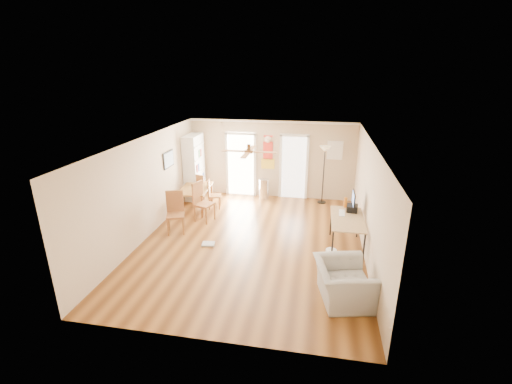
% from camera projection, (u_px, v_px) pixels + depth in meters
% --- Properties ---
extents(floor, '(7.00, 7.00, 0.00)m').
position_uv_depth(floor, '(252.00, 242.00, 9.00)').
color(floor, brown).
rests_on(floor, ground).
extents(ceiling, '(5.50, 7.00, 0.00)m').
position_uv_depth(ceiling, '(251.00, 141.00, 8.13)').
color(ceiling, silver).
rests_on(ceiling, floor).
extents(wall_back, '(5.50, 0.04, 2.60)m').
position_uv_depth(wall_back, '(272.00, 159.00, 11.81)').
color(wall_back, beige).
rests_on(wall_back, floor).
extents(wall_front, '(5.50, 0.04, 2.60)m').
position_uv_depth(wall_front, '(207.00, 272.00, 5.32)').
color(wall_front, beige).
rests_on(wall_front, floor).
extents(wall_left, '(0.04, 7.00, 2.60)m').
position_uv_depth(wall_left, '(146.00, 188.00, 9.04)').
color(wall_left, beige).
rests_on(wall_left, floor).
extents(wall_right, '(0.04, 7.00, 2.60)m').
position_uv_depth(wall_right, '(369.00, 202.00, 8.10)').
color(wall_right, beige).
rests_on(wall_right, floor).
extents(crown_molding, '(5.50, 7.00, 0.08)m').
position_uv_depth(crown_molding, '(251.00, 143.00, 8.15)').
color(crown_molding, white).
rests_on(crown_molding, wall_back).
extents(kitchen_doorway, '(0.90, 0.10, 2.10)m').
position_uv_depth(kitchen_doorway, '(241.00, 165.00, 12.06)').
color(kitchen_doorway, white).
rests_on(kitchen_doorway, wall_back).
extents(bathroom_doorway, '(0.80, 0.10, 2.10)m').
position_uv_depth(bathroom_doorway, '(294.00, 168.00, 11.75)').
color(bathroom_doorway, white).
rests_on(bathroom_doorway, wall_back).
extents(wall_decal, '(0.46, 0.03, 1.10)m').
position_uv_depth(wall_decal, '(268.00, 152.00, 11.73)').
color(wall_decal, red).
rests_on(wall_decal, wall_back).
extents(ac_grille, '(0.50, 0.04, 0.60)m').
position_uv_depth(ac_grille, '(335.00, 150.00, 11.30)').
color(ac_grille, white).
rests_on(ac_grille, wall_back).
extents(framed_poster, '(0.04, 0.66, 0.48)m').
position_uv_depth(framed_poster, '(168.00, 159.00, 10.20)').
color(framed_poster, black).
rests_on(framed_poster, wall_left).
extents(ceiling_fan, '(1.24, 1.24, 0.20)m').
position_uv_depth(ceiling_fan, '(249.00, 152.00, 7.91)').
color(ceiling_fan, '#593819').
rests_on(ceiling_fan, ceiling).
extents(bookshelf, '(0.65, 1.04, 2.15)m').
position_uv_depth(bookshelf, '(194.00, 167.00, 11.73)').
color(bookshelf, silver).
rests_on(bookshelf, floor).
extents(dining_table, '(0.95, 1.46, 0.70)m').
position_uv_depth(dining_table, '(196.00, 198.00, 11.01)').
color(dining_table, olive).
rests_on(dining_table, floor).
extents(dining_chair_right_a, '(0.44, 0.44, 0.91)m').
position_uv_depth(dining_chair_right_a, '(215.00, 194.00, 11.07)').
color(dining_chair_right_a, olive).
rests_on(dining_chair_right_a, floor).
extents(dining_chair_right_b, '(0.59, 0.59, 1.14)m').
position_uv_depth(dining_chair_right_b, '(204.00, 202.00, 10.09)').
color(dining_chair_right_b, '#9C6832').
rests_on(dining_chair_right_b, floor).
extents(dining_chair_near, '(0.59, 0.59, 1.11)m').
position_uv_depth(dining_chair_near, '(175.00, 213.00, 9.37)').
color(dining_chair_near, brown).
rests_on(dining_chair_near, floor).
extents(dining_chair_far, '(0.50, 0.50, 0.96)m').
position_uv_depth(dining_chair_far, '(202.00, 188.00, 11.58)').
color(dining_chair_far, '#A56235').
rests_on(dining_chair_far, floor).
extents(trash_can, '(0.34, 0.34, 0.69)m').
position_uv_depth(trash_can, '(264.00, 189.00, 11.86)').
color(trash_can, silver).
rests_on(trash_can, floor).
extents(torchiere_lamp, '(0.44, 0.44, 1.89)m').
position_uv_depth(torchiere_lamp, '(323.00, 175.00, 11.32)').
color(torchiere_lamp, black).
rests_on(torchiere_lamp, floor).
extents(computer_desk, '(0.76, 1.53, 0.82)m').
position_uv_depth(computer_desk, '(346.00, 234.00, 8.53)').
color(computer_desk, tan).
rests_on(computer_desk, floor).
extents(imac, '(0.12, 0.54, 0.50)m').
position_uv_depth(imac, '(353.00, 202.00, 8.75)').
color(imac, black).
rests_on(imac, computer_desk).
extents(keyboard, '(0.16, 0.43, 0.02)m').
position_uv_depth(keyboard, '(342.00, 213.00, 8.68)').
color(keyboard, silver).
rests_on(keyboard, computer_desk).
extents(printer, '(0.30, 0.33, 0.16)m').
position_uv_depth(printer, '(352.00, 208.00, 8.78)').
color(printer, black).
rests_on(printer, computer_desk).
extents(orange_bottle, '(0.10, 0.10, 0.26)m').
position_uv_depth(orange_bottle, '(346.00, 202.00, 9.02)').
color(orange_bottle, '#CD6512').
rests_on(orange_bottle, computer_desk).
extents(wastebasket_a, '(0.29, 0.29, 0.27)m').
position_uv_depth(wastebasket_a, '(332.00, 259.00, 7.93)').
color(wastebasket_a, white).
rests_on(wastebasket_a, floor).
extents(wastebasket_b, '(0.29, 0.29, 0.29)m').
position_uv_depth(wastebasket_b, '(331.00, 255.00, 8.08)').
color(wastebasket_b, white).
rests_on(wastebasket_b, floor).
extents(floor_cloth, '(0.35, 0.29, 0.04)m').
position_uv_depth(floor_cloth, '(208.00, 244.00, 8.86)').
color(floor_cloth, '#9E9F99').
rests_on(floor_cloth, floor).
extents(armchair, '(1.21, 1.32, 0.74)m').
position_uv_depth(armchair, '(343.00, 283.00, 6.67)').
color(armchair, '#A0A09B').
rests_on(armchair, floor).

